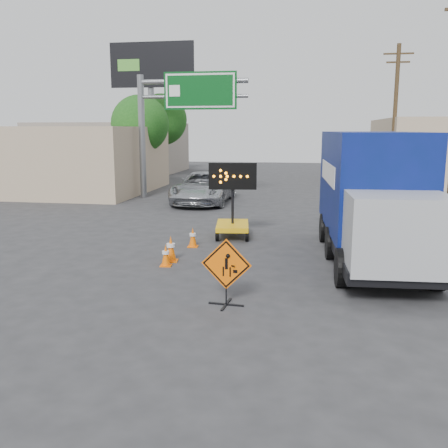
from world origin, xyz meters
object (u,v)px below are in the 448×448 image
(construction_sign, at_px, (226,270))
(pickup_truck, at_px, (204,188))
(box_truck, at_px, (372,204))
(arrow_board, at_px, (233,221))

(construction_sign, xyz_separation_m, pickup_truck, (-3.80, 15.24, 0.01))
(pickup_truck, relative_size, box_truck, 0.72)
(box_truck, bearing_deg, arrow_board, 147.85)
(construction_sign, relative_size, pickup_truck, 0.26)
(construction_sign, height_order, arrow_board, arrow_board)
(box_truck, bearing_deg, construction_sign, -131.41)
(construction_sign, bearing_deg, pickup_truck, 108.76)
(arrow_board, bearing_deg, pickup_truck, 101.38)
(pickup_truck, bearing_deg, arrow_board, -71.13)
(arrow_board, distance_m, pickup_truck, 8.67)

